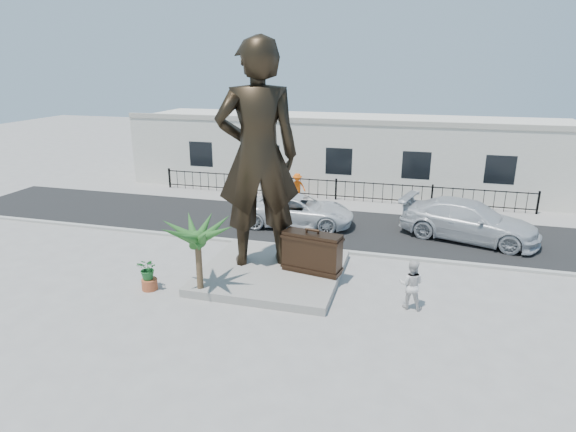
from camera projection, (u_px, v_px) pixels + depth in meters
name	position (u px, v px, depth m)	size (l,w,h in m)	color
ground	(273.00, 294.00, 17.07)	(100.00, 100.00, 0.00)	#9E9991
street	(319.00, 224.00, 24.41)	(40.00, 7.00, 0.01)	black
curb	(303.00, 248.00, 21.18)	(40.00, 0.25, 0.12)	#A5A399
far_sidewalk	(333.00, 203.00, 28.09)	(40.00, 2.50, 0.02)	#9E9991
plinth	(272.00, 272.00, 18.53)	(5.20, 5.20, 0.30)	gray
fence	(336.00, 190.00, 28.64)	(22.00, 0.10, 1.20)	black
building	(348.00, 151.00, 32.01)	(28.00, 7.00, 4.40)	silver
statue	(258.00, 156.00, 17.83)	(3.09, 2.03, 8.47)	black
suitcase	(312.00, 253.00, 17.96)	(2.19, 0.70, 1.54)	black
tourist	(411.00, 284.00, 15.88)	(0.83, 0.64, 1.70)	silver
car_white	(298.00, 210.00, 24.07)	(2.55, 5.53, 1.54)	silver
car_silver	(469.00, 221.00, 22.14)	(2.50, 6.16, 1.79)	silver
worker	(297.00, 186.00, 28.62)	(1.02, 0.59, 1.58)	#E6560C
palm_tree	(201.00, 295.00, 16.97)	(1.80, 1.80, 3.20)	#22521D
planter	(150.00, 284.00, 17.37)	(0.56, 0.56, 0.40)	#A24C2B
shrub	(148.00, 269.00, 17.19)	(0.73, 0.63, 0.81)	#1E5E27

